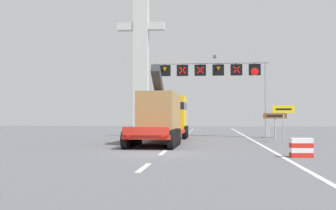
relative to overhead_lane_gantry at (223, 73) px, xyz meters
The scene contains 9 objects.
ground 17.21m from the overhead_lane_gantry, 104.32° to the right, with size 112.00×112.00×0.00m, color #5B5B60.
lane_markings 6.87m from the overhead_lane_gantry, behind, with size 0.20×45.81×0.01m.
edge_line_right 7.22m from the overhead_lane_gantry, 59.28° to the right, with size 0.20×63.00×0.01m, color silver.
overhead_lane_gantry is the anchor object (origin of this frame).
heavy_haul_truck_red 8.63m from the overhead_lane_gantry, 127.10° to the right, with size 3.18×14.10×5.30m.
exit_sign_yellow 8.98m from the overhead_lane_gantry, 60.16° to the right, with size 1.55×0.15×2.70m.
tourist_info_sign_brown 7.17m from the overhead_lane_gantry, 48.38° to the right, with size 1.81×0.15×2.16m.
crash_barrier_striped 18.26m from the overhead_lane_gantry, 80.00° to the right, with size 1.03×0.56×0.90m.
bridge_pylon_distant 42.54m from the overhead_lane_gantry, 110.19° to the left, with size 9.00×2.00×30.84m.
Camera 1 is at (2.78, -20.76, 1.93)m, focal length 42.73 mm.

